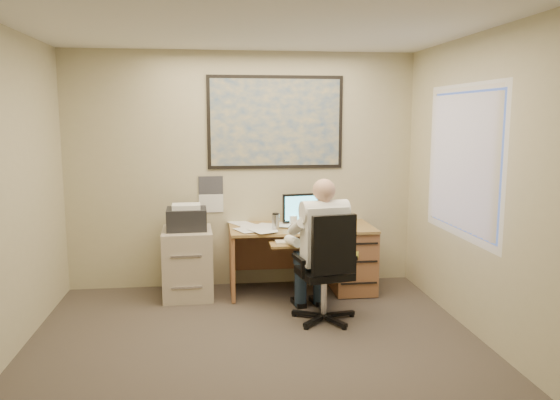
{
  "coord_description": "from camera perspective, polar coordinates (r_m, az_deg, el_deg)",
  "views": [
    {
      "loc": [
        -0.34,
        -4.03,
        1.97
      ],
      "look_at": [
        0.32,
        1.3,
        1.14
      ],
      "focal_mm": 35.0,
      "sensor_mm": 36.0,
      "label": 1
    }
  ],
  "objects": [
    {
      "name": "room_shell",
      "position": [
        4.09,
        -2.17,
        0.03
      ],
      "size": [
        4.0,
        4.5,
        2.7
      ],
      "color": "#3E3730",
      "rests_on": "ground"
    },
    {
      "name": "desk",
      "position": [
        6.26,
        5.24,
        -5.45
      ],
      "size": [
        1.6,
        0.97,
        1.09
      ],
      "color": "#9F7B44",
      "rests_on": "ground"
    },
    {
      "name": "world_map",
      "position": [
        6.3,
        -0.47,
        8.11
      ],
      "size": [
        1.56,
        0.03,
        1.06
      ],
      "primitive_type": "cube",
      "color": "#1E4C93",
      "rests_on": "room_shell"
    },
    {
      "name": "wall_calendar",
      "position": [
        6.33,
        -7.23,
        0.59
      ],
      "size": [
        0.28,
        0.01,
        0.42
      ],
      "primitive_type": "cube",
      "color": "white",
      "rests_on": "room_shell"
    },
    {
      "name": "window_blinds",
      "position": [
        5.37,
        18.52,
        3.81
      ],
      "size": [
        0.06,
        1.4,
        1.3
      ],
      "primitive_type": null,
      "color": "beige",
      "rests_on": "room_shell"
    },
    {
      "name": "filing_cabinet",
      "position": [
        6.11,
        -9.63,
        -5.86
      ],
      "size": [
        0.56,
        0.66,
        1.03
      ],
      "rotation": [
        0.0,
        0.0,
        0.04
      ],
      "color": "#BCAD97",
      "rests_on": "ground"
    },
    {
      "name": "office_chair",
      "position": [
        5.32,
        4.63,
        -9.38
      ],
      "size": [
        0.75,
        0.75,
        1.08
      ],
      "rotation": [
        0.0,
        0.0,
        0.18
      ],
      "color": "black",
      "rests_on": "ground"
    },
    {
      "name": "person",
      "position": [
        5.3,
        4.6,
        -5.23
      ],
      "size": [
        0.71,
        0.91,
        1.38
      ],
      "primitive_type": null,
      "rotation": [
        0.0,
        0.0,
        0.16
      ],
      "color": "white",
      "rests_on": "office_chair"
    }
  ]
}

